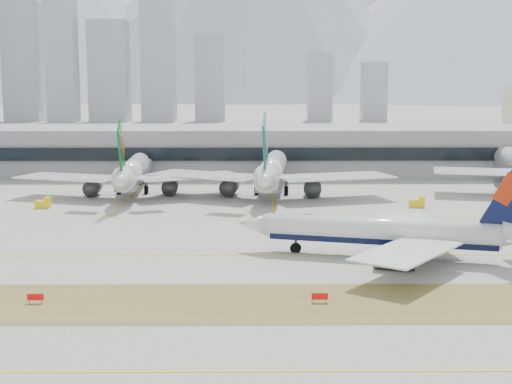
{
  "coord_description": "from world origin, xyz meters",
  "views": [
    {
      "loc": [
        7.8,
        -123.67,
        28.68
      ],
      "look_at": [
        8.92,
        18.0,
        7.5
      ],
      "focal_mm": 50.0,
      "sensor_mm": 36.0,
      "label": 1
    }
  ],
  "objects_px": {
    "taxiing_airliner": "(393,233)",
    "terminal": "(227,149)",
    "widebody_cathay": "(271,172)",
    "widebody_eva": "(132,173)"
  },
  "relations": [
    {
      "from": "taxiing_airliner",
      "to": "widebody_cathay",
      "type": "xyz_separation_m",
      "value": [
        -18.35,
        69.38,
        1.84
      ]
    },
    {
      "from": "taxiing_airliner",
      "to": "widebody_cathay",
      "type": "height_order",
      "value": "widebody_cathay"
    },
    {
      "from": "widebody_eva",
      "to": "terminal",
      "type": "distance_m",
      "value": 56.34
    },
    {
      "from": "taxiing_airliner",
      "to": "terminal",
      "type": "height_order",
      "value": "taxiing_airliner"
    },
    {
      "from": "taxiing_airliner",
      "to": "widebody_eva",
      "type": "height_order",
      "value": "widebody_eva"
    },
    {
      "from": "taxiing_airliner",
      "to": "terminal",
      "type": "relative_size",
      "value": 0.19
    },
    {
      "from": "taxiing_airliner",
      "to": "widebody_eva",
      "type": "relative_size",
      "value": 0.87
    },
    {
      "from": "widebody_cathay",
      "to": "terminal",
      "type": "height_order",
      "value": "widebody_cathay"
    },
    {
      "from": "widebody_cathay",
      "to": "terminal",
      "type": "relative_size",
      "value": 0.23
    },
    {
      "from": "terminal",
      "to": "widebody_eva",
      "type": "bearing_deg",
      "value": -114.87
    }
  ]
}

